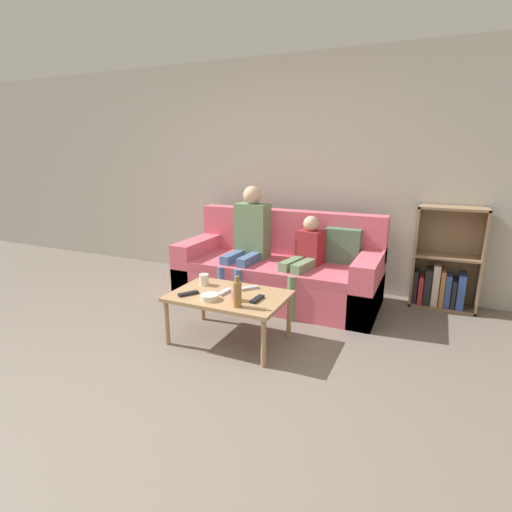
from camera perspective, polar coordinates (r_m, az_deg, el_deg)
The scene contains 15 objects.
ground_plane at distance 2.88m, azimuth -13.23°, elevation -18.70°, with size 22.00×22.00×0.00m, color #70665B.
wall_back at distance 4.76m, azimuth 5.74°, elevation 11.51°, with size 12.00×0.06×2.60m.
couch at distance 4.31m, azimuth 3.38°, elevation -2.30°, with size 2.12×0.90×0.93m.
bookshelf at distance 4.50m, azimuth 25.25°, elevation -1.84°, with size 0.63×0.28×1.04m.
coffee_table at distance 3.35m, azimuth -3.90°, elevation -6.12°, with size 0.95×0.64×0.42m.
person_adult at distance 4.25m, azimuth -1.02°, elevation 2.92°, with size 0.37×0.64×1.21m.
person_child at distance 4.02m, azimuth 6.78°, elevation -0.21°, with size 0.35×0.65×0.94m.
cup_near at distance 3.57m, azimuth -7.42°, elevation -3.35°, with size 0.08×0.08×0.10m.
cup_far at distance 3.19m, azimuth -2.88°, elevation -5.56°, with size 0.08×0.08×0.09m.
tv_remote_0 at distance 3.36m, azimuth -4.49°, elevation -5.11°, with size 0.07×0.17×0.02m.
tv_remote_1 at distance 3.19m, azimuth 0.16°, elevation -6.17°, with size 0.06×0.17×0.02m.
tv_remote_2 at distance 3.36m, azimuth -9.65°, elevation -5.32°, with size 0.13×0.17×0.02m.
tv_remote_3 at distance 3.44m, azimuth -1.03°, elevation -4.59°, with size 0.15×0.16×0.02m.
snack_bowl at distance 3.23m, azimuth -6.65°, elevation -5.84°, with size 0.15×0.15×0.05m.
bottle at distance 3.04m, azimuth -2.69°, elevation -5.42°, with size 0.07×0.07×0.24m.
Camera 1 is at (1.53, -1.86, 1.57)m, focal length 28.00 mm.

